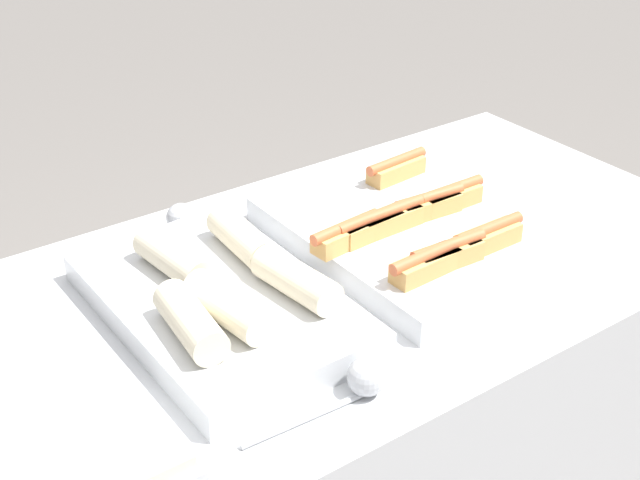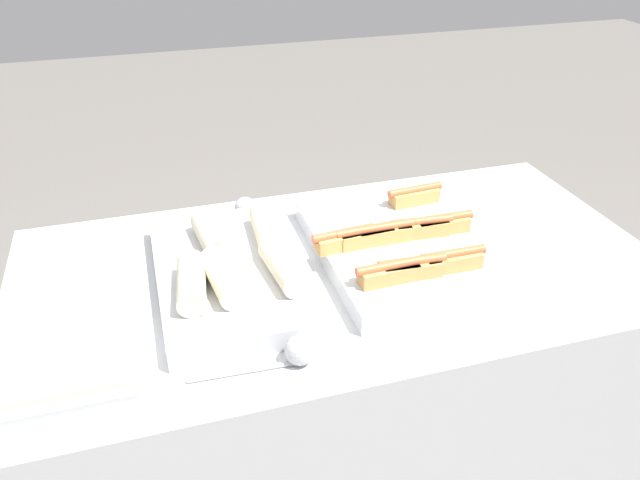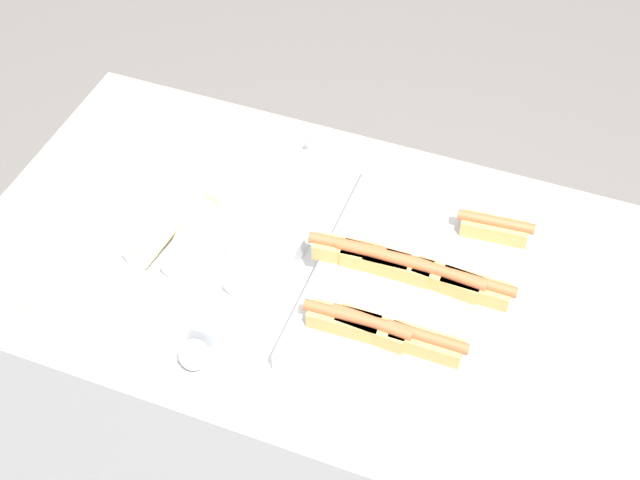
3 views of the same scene
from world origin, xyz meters
The scene contains 6 objects.
counter centered at (0.00, 0.00, 0.47)m, with size 1.54×0.81×0.94m.
tray_hotdogs centered at (0.14, -0.01, 0.97)m, with size 0.41×0.53×0.10m.
tray_wraps centered at (-0.26, 0.00, 0.98)m, with size 0.33×0.53×0.11m.
tray_side_front centered at (-0.60, -0.22, 0.97)m, with size 0.24×0.26×0.07m.
serving_spoon_near centered at (-0.19, -0.30, 0.97)m, with size 0.25×0.06×0.06m.
serving_spoon_far centered at (-0.18, 0.30, 0.97)m, with size 0.26×0.06×0.06m.
Camera 3 is at (0.36, -1.08, 2.31)m, focal length 50.00 mm.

